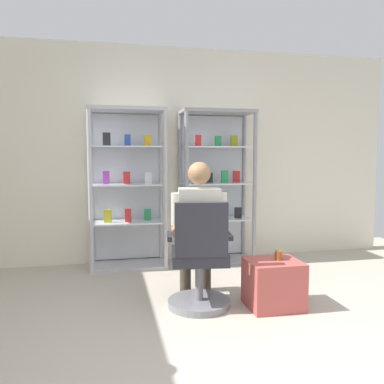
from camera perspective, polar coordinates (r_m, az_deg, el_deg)
The scene contains 7 objects.
back_wall at distance 5.08m, azimuth -3.30°, elevation 5.34°, with size 6.00×0.10×2.70m, color silver.
display_cabinet_left at distance 4.80m, azimuth -9.35°, elevation 0.66°, with size 0.90×0.45×1.90m.
display_cabinet_right at distance 4.98m, azimuth 3.41°, elevation 0.87°, with size 0.90×0.45×1.90m.
office_chair at distance 3.48m, azimuth 1.10°, elevation -10.51°, with size 0.60×0.56×0.96m.
seated_shopkeeper at distance 3.57m, azimuth 0.88°, elevation -4.87°, with size 0.53×0.60×1.29m.
storage_crate at distance 3.65m, azimuth 11.72°, elevation -12.91°, with size 0.46×0.41×0.42m, color #B24C47.
tea_glass at distance 3.61m, azimuth 12.44°, elevation -8.96°, with size 0.07×0.07×0.08m, color brown.
Camera 1 is at (-0.77, -2.02, 1.34)m, focal length 36.76 mm.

